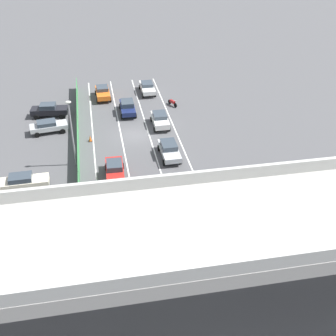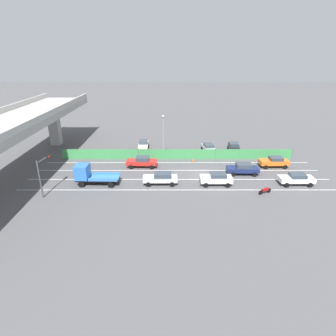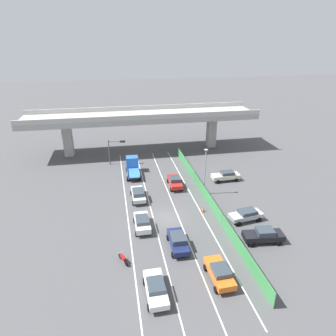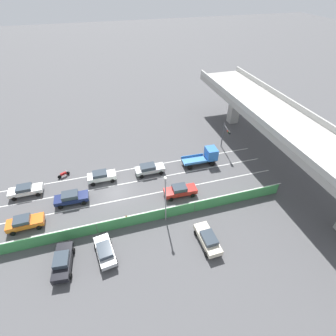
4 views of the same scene
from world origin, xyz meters
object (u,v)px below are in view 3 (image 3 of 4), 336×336
Objects in this scene: flatbed_truck_blue at (132,166)px; street_lamp at (205,167)px; parked_sedan_cream at (226,176)px; car_hatchback_white at (156,288)px; car_sedan_red at (175,181)px; car_sedan_navy at (178,241)px; car_taxi_orange at (220,272)px; motorcycle at (123,259)px; car_sedan_white at (142,222)px; traffic_cone at (203,209)px; parked_wagon_silver at (246,215)px; traffic_light at (115,147)px; car_sedan_silver at (138,194)px; parked_sedan_dark at (264,235)px.

flatbed_truck_blue is 14.38m from street_lamp.
car_hatchback_white is at bearing -124.90° from parked_sedan_cream.
car_sedan_red is 1.03× the size of car_sedan_navy.
car_taxi_orange is (2.89, -5.58, -0.02)m from car_sedan_navy.
car_taxi_orange is 10.09m from motorcycle.
car_taxi_orange is at bearing -62.60° from car_sedan_navy.
car_hatchback_white is 0.79× the size of flatbed_truck_blue.
car_sedan_white is 8.96m from traffic_cone.
traffic_light reaches higher than parked_wagon_silver.
car_sedan_red is 0.98× the size of traffic_light.
car_sedan_silver is 14.70m from traffic_light.
car_sedan_white is at bearing -144.74° from street_lamp.
car_hatchback_white is 0.63× the size of street_lamp.
car_sedan_silver is (0.20, 18.18, 0.03)m from car_hatchback_white.
car_sedan_navy is at bearing -74.42° from car_sedan_silver.
parked_sedan_cream is 0.98× the size of traffic_light.
traffic_light is at bearing 125.54° from parked_wagon_silver.
traffic_light is at bearing 94.59° from car_hatchback_white.
motorcycle is (-2.91, -13.13, -0.44)m from car_sedan_silver.
traffic_light is at bearing 103.18° from car_sedan_navy.
parked_wagon_silver is at bearing 36.68° from car_hatchback_white.
parked_wagon_silver is at bearing -54.46° from traffic_light.
street_lamp reaches higher than parked_wagon_silver.
car_sedan_silver is 9.81m from traffic_cone.
car_sedan_white is 0.95× the size of car_taxi_orange.
flatbed_truck_blue is 1.20× the size of traffic_light.
car_sedan_red is 8.47m from traffic_cone.
traffic_light is (-2.80, 14.20, 2.54)m from car_sedan_silver.
car_sedan_navy is at bearing -119.93° from street_lamp.
street_lamp is (6.73, 11.69, 3.49)m from car_sedan_navy.
parked_wagon_silver reaches higher than traffic_cone.
traffic_light is (-8.95, 11.13, 2.52)m from car_sedan_red.
car_hatchback_white is 0.98× the size of parked_sedan_cream.
parked_wagon_silver is at bearing -53.46° from flatbed_truck_blue.
car_taxi_orange is 0.93× the size of parked_sedan_dark.
car_sedan_navy reaches higher than car_taxi_orange.
flatbed_truck_blue is 3.20× the size of motorcycle.
car_taxi_orange is at bearing -112.68° from parked_sedan_cream.
car_hatchback_white is at bearing -119.60° from street_lamp.
traffic_light is (-16.08, 26.94, 2.50)m from parked_sedan_dark.
traffic_light reaches higher than car_sedan_navy.
traffic_light reaches higher than parked_sedan_dark.
car_sedan_white is at bearing 122.77° from car_taxi_orange.
car_sedan_silver is 0.99× the size of parked_sedan_cream.
car_taxi_orange reaches higher than car_sedan_silver.
car_sedan_navy is 12.32m from car_sedan_silver.
car_sedan_red is 9.03m from flatbed_truck_blue.
flatbed_truck_blue is 5.72m from traffic_light.
car_sedan_white is at bearing 158.59° from parked_sedan_dark.
car_sedan_silver reaches higher than motorcycle.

